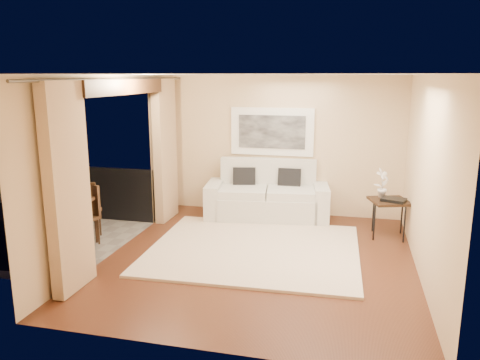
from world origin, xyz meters
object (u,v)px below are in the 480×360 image
(sofa, at_px, (267,198))
(balcony_chair_near, at_px, (86,210))
(orchid, at_px, (382,183))
(ice_bucket, at_px, (65,190))
(bistro_table, at_px, (70,203))
(balcony_chair_far, at_px, (84,207))
(side_table, at_px, (389,203))

(sofa, xyz_separation_m, balcony_chair_near, (-2.58, -2.13, 0.18))
(sofa, height_order, balcony_chair_near, sofa)
(orchid, xyz_separation_m, ice_bucket, (-4.93, -1.75, 0.01))
(sofa, xyz_separation_m, ice_bucket, (-2.86, -2.23, 0.51))
(orchid, bearing_deg, ice_bucket, -160.46)
(bistro_table, xyz_separation_m, balcony_chair_far, (0.08, 0.27, -0.13))
(bistro_table, relative_size, balcony_chair_far, 0.79)
(side_table, height_order, balcony_chair_near, balcony_chair_near)
(sofa, xyz_separation_m, bistro_table, (-2.74, -2.32, 0.33))
(balcony_chair_far, bearing_deg, side_table, 176.87)
(bistro_table, distance_m, balcony_chair_near, 0.29)
(balcony_chair_far, relative_size, balcony_chair_near, 1.04)
(orchid, height_order, ice_bucket, orchid)
(side_table, xyz_separation_m, ice_bucket, (-5.06, -1.59, 0.31))
(orchid, bearing_deg, balcony_chair_far, -161.65)
(bistro_table, height_order, balcony_chair_far, balcony_chair_far)
(side_table, bearing_deg, ice_bucket, -162.50)
(sofa, relative_size, orchid, 4.81)
(orchid, bearing_deg, balcony_chair_near, -160.47)
(side_table, distance_m, bistro_table, 5.22)
(sofa, height_order, side_table, sofa)
(balcony_chair_near, bearing_deg, side_table, 34.63)
(sofa, distance_m, side_table, 2.30)
(bistro_table, height_order, ice_bucket, ice_bucket)
(side_table, bearing_deg, sofa, 163.88)
(balcony_chair_far, relative_size, ice_bucket, 5.09)
(balcony_chair_far, distance_m, ice_bucket, 0.41)
(sofa, xyz_separation_m, balcony_chair_far, (-2.66, -2.05, 0.20))
(orchid, distance_m, bistro_table, 5.15)
(balcony_chair_far, xyz_separation_m, balcony_chair_near, (0.08, -0.08, -0.02))
(side_table, xyz_separation_m, balcony_chair_far, (-4.86, -1.41, 0.00))
(sofa, bearing_deg, ice_bucket, -149.62)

